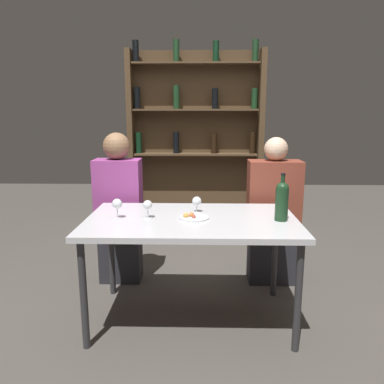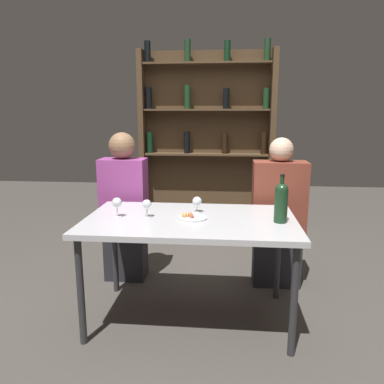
% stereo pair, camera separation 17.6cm
% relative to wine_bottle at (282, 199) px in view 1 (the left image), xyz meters
% --- Properties ---
extents(ground_plane, '(10.00, 10.00, 0.00)m').
position_rel_wine_bottle_xyz_m(ground_plane, '(-0.58, 0.04, -0.86)').
color(ground_plane, '#47423D').
extents(dining_table, '(1.39, 0.83, 0.73)m').
position_rel_wine_bottle_xyz_m(dining_table, '(-0.58, 0.04, -0.20)').
color(dining_table, silver).
rests_on(dining_table, ground_plane).
extents(wine_rack_wall, '(1.51, 0.21, 2.17)m').
position_rel_wine_bottle_xyz_m(wine_rack_wall, '(-0.58, 1.93, 0.26)').
color(wine_rack_wall, '#4C3823').
rests_on(wine_rack_wall, ground_plane).
extents(wine_bottle, '(0.08, 0.08, 0.31)m').
position_rel_wine_bottle_xyz_m(wine_bottle, '(0.00, 0.00, 0.00)').
color(wine_bottle, '#19381E').
rests_on(wine_bottle, dining_table).
extents(wine_glass_0, '(0.07, 0.07, 0.13)m').
position_rel_wine_bottle_xyz_m(wine_glass_0, '(-1.07, 0.02, -0.04)').
color(wine_glass_0, silver).
rests_on(wine_glass_0, dining_table).
extents(wine_glass_1, '(0.06, 0.06, 0.12)m').
position_rel_wine_bottle_xyz_m(wine_glass_1, '(-0.87, 0.03, -0.05)').
color(wine_glass_1, silver).
rests_on(wine_glass_1, dining_table).
extents(wine_glass_2, '(0.07, 0.07, 0.11)m').
position_rel_wine_bottle_xyz_m(wine_glass_2, '(-0.55, 0.19, -0.06)').
color(wine_glass_2, silver).
rests_on(wine_glass_2, dining_table).
extents(food_plate_0, '(0.20, 0.20, 0.04)m').
position_rel_wine_bottle_xyz_m(food_plate_0, '(-0.57, 0.03, -0.13)').
color(food_plate_0, silver).
rests_on(food_plate_0, dining_table).
extents(seated_person_left, '(0.37, 0.22, 1.25)m').
position_rel_wine_bottle_xyz_m(seated_person_left, '(-1.20, 0.65, -0.26)').
color(seated_person_left, '#26262B').
rests_on(seated_person_left, ground_plane).
extents(seated_person_right, '(0.42, 0.22, 1.22)m').
position_rel_wine_bottle_xyz_m(seated_person_right, '(0.08, 0.65, -0.30)').
color(seated_person_right, '#26262B').
rests_on(seated_person_right, ground_plane).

